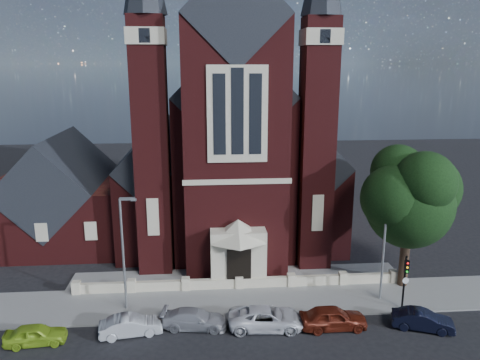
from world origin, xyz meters
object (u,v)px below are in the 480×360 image
at_px(traffic_signal, 405,276).
at_px(car_dark_red, 333,318).
at_px(street_tree, 413,200).
at_px(car_navy, 423,320).
at_px(church, 227,145).
at_px(street_lamp_left, 124,248).
at_px(car_lime_van, 36,335).
at_px(car_silver_b, 195,319).
at_px(car_silver_a, 131,326).
at_px(parish_hall, 62,200).
at_px(car_white_suv, 267,318).
at_px(street_lamp_right, 386,240).

bearing_deg(traffic_signal, car_dark_red, -161.59).
bearing_deg(street_tree, car_navy, -102.97).
xyz_separation_m(church, street_lamp_left, (-7.91, -18.94, -3.59)).
distance_m(car_lime_van, car_silver_b, 9.65).
relative_size(church, street_lamp_left, 4.31).
height_order(car_silver_a, car_navy, car_silver_a).
distance_m(church, parish_hall, 17.26).
bearing_deg(church, car_white_suv, -86.42).
bearing_deg(street_lamp_left, parish_hall, 120.02).
relative_size(parish_hall, car_dark_red, 2.81).
bearing_deg(church, car_navy, -63.72).
bearing_deg(car_navy, car_white_suv, 104.14).
distance_m(street_lamp_left, car_lime_van, 7.32).
bearing_deg(car_dark_red, traffic_signal, -72.26).
bearing_deg(street_lamp_left, car_silver_a, -77.97).
xyz_separation_m(car_lime_van, car_white_suv, (14.21, 0.67, 0.07)).
bearing_deg(car_dark_red, car_silver_a, 88.22).
bearing_deg(street_tree, car_lime_van, -168.07).
bearing_deg(car_navy, car_lime_van, 108.93).
distance_m(car_silver_b, car_navy, 14.60).
relative_size(car_silver_a, car_silver_b, 0.91).
bearing_deg(street_lamp_left, car_dark_red, -14.02).
relative_size(car_silver_b, car_navy, 1.11).
xyz_separation_m(parish_hall, car_dark_red, (21.60, -17.37, -3.27)).
height_order(car_dark_red, car_navy, car_dark_red).
xyz_separation_m(car_white_suv, car_dark_red, (4.23, -0.38, 0.05)).
bearing_deg(street_lamp_right, street_tree, 34.26).
bearing_deg(car_dark_red, church, 13.41).
bearing_deg(car_silver_a, parish_hall, 17.23).
height_order(parish_hall, car_white_suv, parish_hall).
bearing_deg(street_lamp_left, church, 67.34).
height_order(traffic_signal, car_white_suv, traffic_signal).
bearing_deg(street_lamp_right, car_navy, -72.94).
height_order(church, car_white_suv, church).
bearing_deg(street_lamp_right, car_silver_a, -169.78).
relative_size(church, street_lamp_right, 4.31).
bearing_deg(street_lamp_left, car_navy, -11.58).
xyz_separation_m(street_tree, car_silver_b, (-15.84, -4.33, -6.34)).
relative_size(street_tree, car_lime_van, 2.94).
distance_m(street_tree, car_silver_b, 17.60).
relative_size(traffic_signal, car_navy, 1.05).
xyz_separation_m(church, street_tree, (12.60, -17.23, -1.23)).
bearing_deg(car_silver_a, car_dark_red, -100.95).
relative_size(street_lamp_right, car_navy, 2.12).
bearing_deg(traffic_signal, church, 118.20).
height_order(parish_hall, car_silver_b, parish_hall).
bearing_deg(car_white_suv, car_dark_red, -91.61).
relative_size(street_lamp_left, car_silver_b, 1.91).
distance_m(traffic_signal, car_navy, 3.08).
xyz_separation_m(street_lamp_right, car_silver_a, (-17.33, -3.13, -3.96)).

